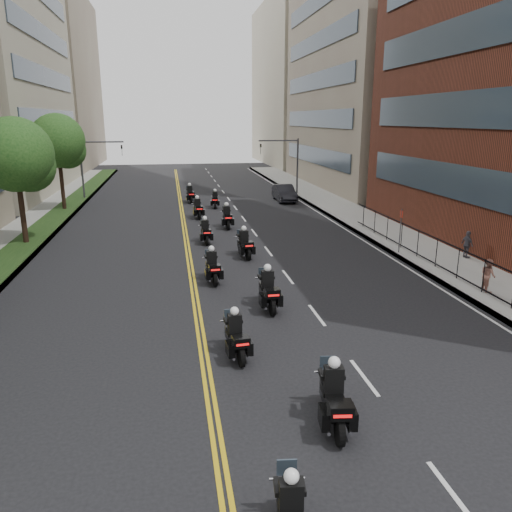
{
  "coord_description": "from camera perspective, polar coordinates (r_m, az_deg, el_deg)",
  "views": [
    {
      "loc": [
        -2.28,
        -7.74,
        7.51
      ],
      "look_at": [
        1.16,
        12.37,
        1.88
      ],
      "focal_mm": 35.0,
      "sensor_mm": 36.0,
      "label": 1
    }
  ],
  "objects": [
    {
      "name": "sidewalk_right",
      "position": [
        36.49,
        13.58,
        3.23
      ],
      "size": [
        4.0,
        90.0,
        0.15
      ],
      "primitive_type": "cube",
      "color": "gray",
      "rests_on": "ground"
    },
    {
      "name": "sidewalk_left",
      "position": [
        34.95,
        -25.61,
        1.61
      ],
      "size": [
        4.0,
        90.0,
        0.15
      ],
      "primitive_type": "cube",
      "color": "gray",
      "rests_on": "ground"
    },
    {
      "name": "grass_strip",
      "position": [
        34.72,
        -24.36,
        1.83
      ],
      "size": [
        2.0,
        90.0,
        0.04
      ],
      "primitive_type": "cube",
      "color": "black",
      "rests_on": "sidewalk_left"
    },
    {
      "name": "building_right_tan",
      "position": [
        61.05,
        14.34,
        22.04
      ],
      "size": [
        15.11,
        28.0,
        30.0
      ],
      "color": "#826E5F",
      "rests_on": "ground"
    },
    {
      "name": "building_right_far",
      "position": [
        89.15,
        6.11,
        18.88
      ],
      "size": [
        15.0,
        28.0,
        26.0
      ],
      "primitive_type": "cube",
      "color": "#AA9F89",
      "rests_on": "ground"
    },
    {
      "name": "building_left_far",
      "position": [
        88.15,
        -23.82,
        17.76
      ],
      "size": [
        16.0,
        28.0,
        26.0
      ],
      "primitive_type": "cube",
      "color": "#826E5F",
      "rests_on": "ground"
    },
    {
      "name": "iron_fence",
      "position": [
        24.69,
        23.29,
        -1.39
      ],
      "size": [
        0.05,
        28.0,
        1.5
      ],
      "color": "black",
      "rests_on": "sidewalk_right"
    },
    {
      "name": "traffic_signal_right",
      "position": [
        51.27,
        3.71,
        11.13
      ],
      "size": [
        4.09,
        0.2,
        5.6
      ],
      "color": "#3F3F44",
      "rests_on": "ground"
    },
    {
      "name": "traffic_signal_left",
      "position": [
        50.41,
        -18.27,
        10.33
      ],
      "size": [
        4.09,
        0.2,
        5.6
      ],
      "color": "#3F3F44",
      "rests_on": "ground"
    },
    {
      "name": "motorcycle_1",
      "position": [
        13.13,
        8.89,
        -15.92
      ],
      "size": [
        0.74,
        2.48,
        1.83
      ],
      "rotation": [
        0.0,
        0.0,
        -0.13
      ],
      "color": "black",
      "rests_on": "ground"
    },
    {
      "name": "motorcycle_2",
      "position": [
        16.39,
        -2.33,
        -9.3
      ],
      "size": [
        0.64,
        2.27,
        1.67
      ],
      "rotation": [
        0.0,
        0.0,
        0.1
      ],
      "color": "black",
      "rests_on": "ground"
    },
    {
      "name": "motorcycle_3",
      "position": [
        20.32,
        1.4,
        -4.07
      ],
      "size": [
        0.58,
        2.51,
        1.85
      ],
      "rotation": [
        0.0,
        0.0,
        0.02
      ],
      "color": "black",
      "rests_on": "ground"
    },
    {
      "name": "motorcycle_4",
      "position": [
        23.73,
        -5.02,
        -1.35
      ],
      "size": [
        0.61,
        2.35,
        1.73
      ],
      "rotation": [
        0.0,
        0.0,
        0.07
      ],
      "color": "black",
      "rests_on": "ground"
    },
    {
      "name": "motorcycle_5",
      "position": [
        27.87,
        -1.32,
        1.27
      ],
      "size": [
        0.7,
        2.39,
        1.77
      ],
      "rotation": [
        0.0,
        0.0,
        0.12
      ],
      "color": "black",
      "rests_on": "ground"
    },
    {
      "name": "motorcycle_6",
      "position": [
        31.27,
        -5.8,
        2.7
      ],
      "size": [
        0.54,
        2.27,
        1.68
      ],
      "rotation": [
        0.0,
        0.0,
        0.04
      ],
      "color": "black",
      "rests_on": "ground"
    },
    {
      "name": "motorcycle_7",
      "position": [
        35.5,
        -3.34,
        4.37
      ],
      "size": [
        0.56,
        2.46,
        1.82
      ],
      "rotation": [
        0.0,
        0.0,
        -0.0
      ],
      "color": "black",
      "rests_on": "ground"
    },
    {
      "name": "motorcycle_8",
      "position": [
        39.24,
        -6.68,
        5.33
      ],
      "size": [
        0.66,
        2.4,
        1.77
      ],
      "rotation": [
        0.0,
        0.0,
        0.1
      ],
      "color": "black",
      "rests_on": "ground"
    },
    {
      "name": "motorcycle_9",
      "position": [
        43.78,
        -4.69,
        6.36
      ],
      "size": [
        0.63,
        2.21,
        1.64
      ],
      "rotation": [
        0.0,
        0.0,
        -0.11
      ],
      "color": "black",
      "rests_on": "ground"
    },
    {
      "name": "motorcycle_10",
      "position": [
        46.81,
        -7.55,
        6.94
      ],
      "size": [
        0.68,
        2.43,
        1.8
      ],
      "rotation": [
        0.0,
        0.0,
        0.1
      ],
      "color": "black",
      "rests_on": "ground"
    },
    {
      "name": "parked_sedan",
      "position": [
        47.32,
        3.26,
        7.2
      ],
      "size": [
        1.65,
        4.63,
        1.52
      ],
      "primitive_type": "imported",
      "rotation": [
        0.0,
        0.0,
        -0.01
      ],
      "color": "black",
      "rests_on": "ground"
    },
    {
      "name": "pedestrian_b",
      "position": [
        24.16,
        25.01,
        -1.98
      ],
      "size": [
        0.64,
        0.78,
        1.47
      ],
      "primitive_type": "imported",
      "rotation": [
        0.0,
        0.0,
        1.45
      ],
      "color": "#996253",
      "rests_on": "sidewalk_right"
    },
    {
      "name": "pedestrian_c",
      "position": [
        29.46,
        23.0,
        1.21
      ],
      "size": [
        0.44,
        0.91,
        1.5
      ],
      "primitive_type": "imported",
      "rotation": [
        0.0,
        0.0,
        1.66
      ],
      "color": "#45444C",
      "rests_on": "sidewalk_right"
    }
  ]
}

